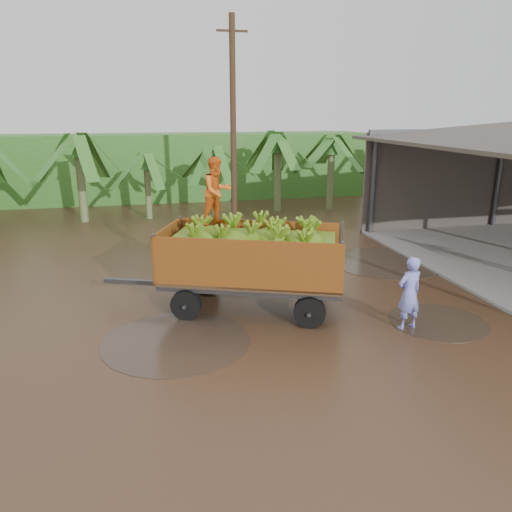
# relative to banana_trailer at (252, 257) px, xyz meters

# --- Properties ---
(ground) EXTENTS (100.00, 100.00, 0.00)m
(ground) POSITION_rel_banana_trailer_xyz_m (1.09, 0.96, -1.36)
(ground) COLOR black
(ground) RESTS_ON ground
(hedge_north) EXTENTS (22.00, 3.00, 3.60)m
(hedge_north) POSITION_rel_banana_trailer_xyz_m (-0.91, 16.96, 0.44)
(hedge_north) COLOR #2D661E
(hedge_north) RESTS_ON ground
(banana_trailer) EXTENTS (6.13, 3.63, 3.74)m
(banana_trailer) POSITION_rel_banana_trailer_xyz_m (0.00, 0.00, 0.00)
(banana_trailer) COLOR #AC5B18
(banana_trailer) RESTS_ON ground
(man_blue) EXTENTS (0.69, 0.53, 1.71)m
(man_blue) POSITION_rel_banana_trailer_xyz_m (3.20, -1.99, -0.50)
(man_blue) COLOR #7B82E1
(man_blue) RESTS_ON ground
(utility_pole) EXTENTS (1.20, 0.24, 8.32)m
(utility_pole) POSITION_rel_banana_trailer_xyz_m (1.14, 8.54, 2.86)
(utility_pole) COLOR #47301E
(utility_pole) RESTS_ON ground
(banana_plants) EXTENTS (24.75, 19.87, 3.91)m
(banana_plants) POSITION_rel_banana_trailer_xyz_m (-2.59, 8.67, 0.44)
(banana_plants) COLOR #2D661E
(banana_plants) RESTS_ON ground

